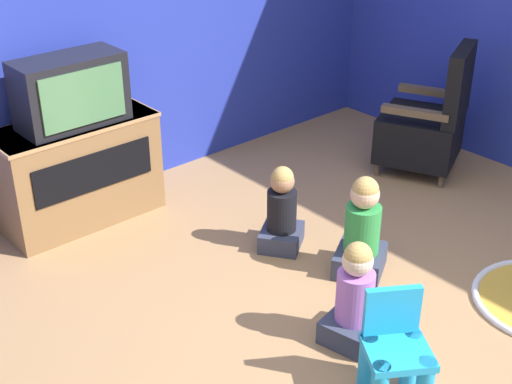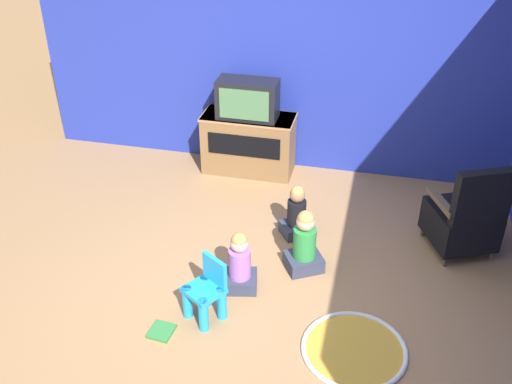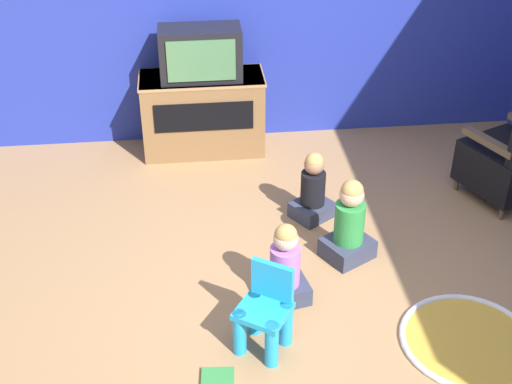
# 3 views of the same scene
# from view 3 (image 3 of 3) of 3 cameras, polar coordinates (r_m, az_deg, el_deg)

# --- Properties ---
(ground_plane) EXTENTS (30.00, 30.00, 0.00)m
(ground_plane) POSITION_cam_3_polar(r_m,az_deg,el_deg) (4.52, 4.25, -9.29)
(ground_plane) COLOR #9E754C
(tv_cabinet) EXTENTS (1.02, 0.44, 0.68)m
(tv_cabinet) POSITION_cam_3_polar(r_m,az_deg,el_deg) (6.03, -4.26, 6.35)
(tv_cabinet) COLOR brown
(tv_cabinet) RESTS_ON ground_plane
(television) EXTENTS (0.65, 0.32, 0.42)m
(television) POSITION_cam_3_polar(r_m,az_deg,el_deg) (5.78, -4.47, 10.98)
(television) COLOR black
(television) RESTS_ON tv_cabinet
(yellow_kid_chair) EXTENTS (0.38, 0.38, 0.53)m
(yellow_kid_chair) POSITION_cam_3_polar(r_m,az_deg,el_deg) (4.13, 0.70, -9.90)
(yellow_kid_chair) COLOR #1E99DB
(yellow_kid_chair) RESTS_ON ground_plane
(play_mat) EXTENTS (0.81, 0.81, 0.04)m
(play_mat) POSITION_cam_3_polar(r_m,az_deg,el_deg) (4.47, 16.63, -11.34)
(play_mat) COLOR gold
(play_mat) RESTS_ON ground_plane
(child_watching_left) EXTENTS (0.33, 0.31, 0.56)m
(child_watching_left) POSITION_cam_3_polar(r_m,az_deg,el_deg) (4.43, 2.33, -6.08)
(child_watching_left) COLOR #33384C
(child_watching_left) RESTS_ON ground_plane
(child_watching_center) EXTENTS (0.40, 0.39, 0.61)m
(child_watching_center) POSITION_cam_3_polar(r_m,az_deg,el_deg) (4.80, 7.47, -2.62)
(child_watching_center) COLOR #33384C
(child_watching_center) RESTS_ON ground_plane
(child_watching_right) EXTENTS (0.36, 0.35, 0.54)m
(child_watching_right) POSITION_cam_3_polar(r_m,az_deg,el_deg) (5.19, 4.57, 0.16)
(child_watching_right) COLOR #33384C
(child_watching_right) RESTS_ON ground_plane
(book) EXTENTS (0.20, 0.21, 0.02)m
(book) POSITION_cam_3_polar(r_m,az_deg,el_deg) (4.07, -3.10, -14.91)
(book) COLOR #337F3D
(book) RESTS_ON ground_plane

